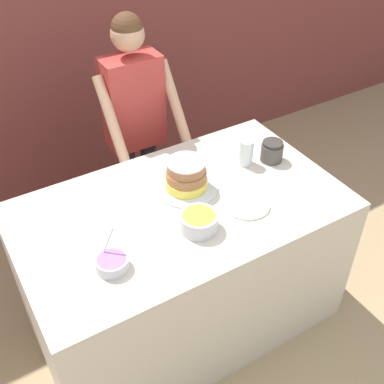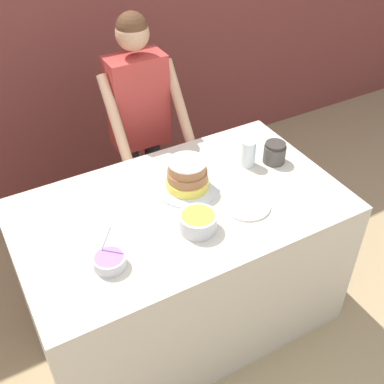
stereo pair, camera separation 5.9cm
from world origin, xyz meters
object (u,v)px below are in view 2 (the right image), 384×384
frosting_bowl_purple (109,261)px  stoneware_jar (275,153)px  ceramic_plate (247,206)px  cake (187,177)px  drinking_glass (248,153)px  person_baker (139,114)px  frosting_bowl_orange (198,221)px

frosting_bowl_purple → stoneware_jar: bearing=14.8°
ceramic_plate → stoneware_jar: size_ratio=1.91×
cake → drinking_glass: size_ratio=2.22×
ceramic_plate → stoneware_jar: 0.44m
cake → person_baker: bearing=86.6°
cake → frosting_bowl_orange: 0.32m
cake → frosting_bowl_purple: 0.65m
stoneware_jar → cake: bearing=177.2°
frosting_bowl_purple → drinking_glass: 1.02m
frosting_bowl_purple → frosting_bowl_orange: size_ratio=0.97×
cake → drinking_glass: bearing=3.1°
person_baker → frosting_bowl_orange: bearing=-98.5°
person_baker → ceramic_plate: (0.15, -0.97, -0.08)m
drinking_glass → stoneware_jar: drinking_glass is taller
cake → frosting_bowl_orange: cake is taller
frosting_bowl_purple → person_baker: bearing=59.2°
ceramic_plate → frosting_bowl_orange: bearing=-175.8°
ceramic_plate → person_baker: bearing=98.7°
person_baker → frosting_bowl_purple: size_ratio=9.02×
person_baker → drinking_glass: bearing=-62.1°
person_baker → ceramic_plate: person_baker is taller
drinking_glass → cake: bearing=-176.9°
cake → stoneware_jar: bearing=-2.8°
frosting_bowl_orange → ceramic_plate: (0.30, 0.02, -0.04)m
cake → frosting_bowl_purple: bearing=-150.5°
ceramic_plate → stoneware_jar: stoneware_jar is taller
cake → ceramic_plate: 0.34m
stoneware_jar → frosting_bowl_orange: bearing=-157.2°
drinking_glass → ceramic_plate: (-0.21, -0.30, -0.07)m
ceramic_plate → stoneware_jar: (0.36, 0.25, 0.05)m
person_baker → frosting_bowl_orange: person_baker is taller
frosting_bowl_orange → frosting_bowl_purple: bearing=-177.8°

